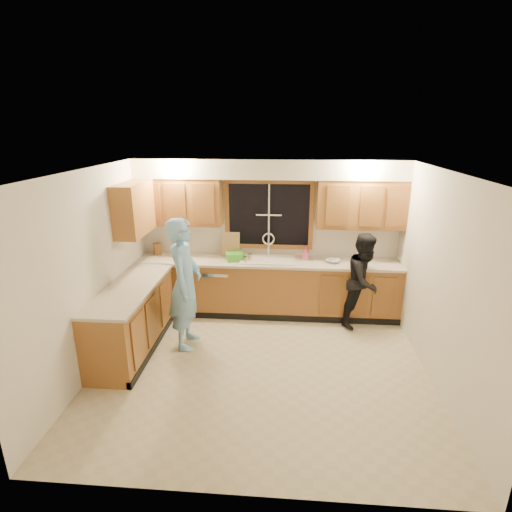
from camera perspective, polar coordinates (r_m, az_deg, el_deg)
The scene contains 26 objects.
floor at distance 5.37m, azimuth 0.68°, elevation -15.55°, with size 4.20×4.20×0.00m, color #C0B394.
ceiling at distance 4.49m, azimuth 0.80°, elevation 12.05°, with size 4.20×4.20×0.00m, color white.
wall_back at distance 6.59m, azimuth 1.83°, elevation 2.94°, with size 4.20×4.20×0.00m, color silver.
wall_left at distance 5.34m, azimuth -22.38°, elevation -2.14°, with size 3.80×3.80×0.00m, color silver.
wall_right at distance 5.11m, azimuth 24.99°, elevation -3.39°, with size 3.80×3.80×0.00m, color silver.
base_cabinets_back at distance 6.57m, azimuth 1.64°, elevation -4.58°, with size 4.20×0.60×0.88m, color #9C622D.
base_cabinets_left at distance 5.82m, azimuth -17.24°, elevation -8.57°, with size 0.60×1.90×0.88m, color #9C622D.
countertop_back at distance 6.39m, azimuth 1.66°, elevation -0.82°, with size 4.20×0.63×0.04m, color beige.
countertop_left at distance 5.63m, azimuth -17.53°, elevation -4.39°, with size 0.63×1.90×0.04m, color beige.
upper_cabinets_left at distance 6.53m, azimuth -10.90°, elevation 7.65°, with size 1.35×0.33×0.75m, color #9C622D.
upper_cabinets_right at distance 6.40m, azimuth 14.77°, elevation 7.17°, with size 1.35×0.33×0.75m, color #9C622D.
upper_cabinets_return at distance 6.11m, azimuth -17.04°, elevation 6.49°, with size 0.33×0.90×0.75m, color #9C622D.
soffit at distance 6.22m, azimuth 1.86°, elevation 12.35°, with size 4.20×0.35×0.30m, color white.
window_frame at distance 6.50m, azimuth 1.86°, elevation 5.90°, with size 1.44×0.03×1.14m.
sink at distance 6.42m, azimuth 1.67°, elevation -1.06°, with size 0.86×0.52×0.57m.
dishwasher at distance 6.67m, azimuth -5.71°, elevation -4.60°, with size 0.60×0.56×0.82m, color white.
stove at distance 5.36m, azimuth -19.46°, elevation -11.14°, with size 0.58×0.75×0.90m, color white.
man at distance 5.54m, azimuth -10.11°, elevation -3.95°, with size 0.67×0.44×1.84m, color #79B5E6.
woman at distance 6.30m, azimuth 15.23°, elevation -3.36°, with size 0.71×0.56×1.47m, color black.
knife_block at distance 6.85m, azimuth -13.90°, elevation 0.98°, with size 0.11×0.09×0.20m, color brown.
cutting_board at distance 6.61m, azimuth -3.63°, elevation 1.75°, with size 0.29×0.02×0.39m, color tan.
dish_crate at distance 6.40m, azimuth -3.05°, elevation -0.04°, with size 0.27×0.25×0.12m, color green.
soap_bottle at distance 6.46m, azimuth 7.10°, elevation 0.41°, with size 0.10×0.10×0.21m, color #E25692.
bowl at distance 6.41m, azimuth 10.97°, elevation -0.69°, with size 0.21×0.21×0.05m, color silver.
can_left at distance 6.25m, azimuth -1.54°, elevation -0.56°, with size 0.06×0.06×0.11m, color #BBAB90.
can_right at distance 6.32m, azimuth -0.85°, elevation -0.25°, with size 0.07×0.07×0.13m, color #BBAB90.
Camera 1 is at (0.29, -4.46, 2.97)m, focal length 28.00 mm.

